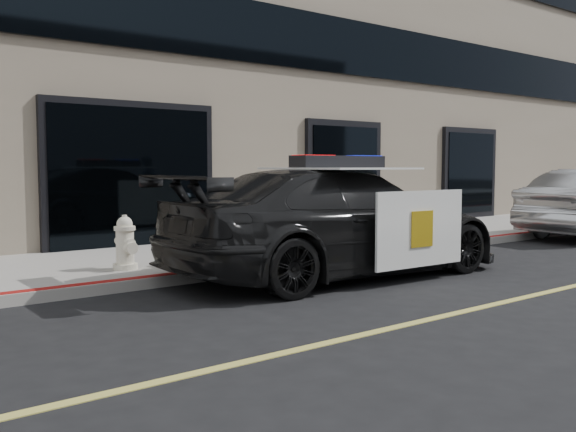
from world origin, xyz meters
TOP-DOWN VIEW (x-y plane):
  - ground at (0.00, 0.00)m, footprint 120.00×120.00m
  - sidewalk_n at (0.00, 5.25)m, footprint 60.00×3.50m
  - police_car at (0.30, 2.64)m, footprint 2.78×5.72m
  - fire_hydrant at (-2.32, 4.38)m, footprint 0.36×0.50m

SIDE VIEW (x-z plane):
  - ground at x=0.00m, z-range 0.00..0.00m
  - sidewalk_n at x=0.00m, z-range 0.00..0.15m
  - fire_hydrant at x=-2.32m, z-range 0.12..0.92m
  - police_car at x=0.30m, z-range -0.09..1.72m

